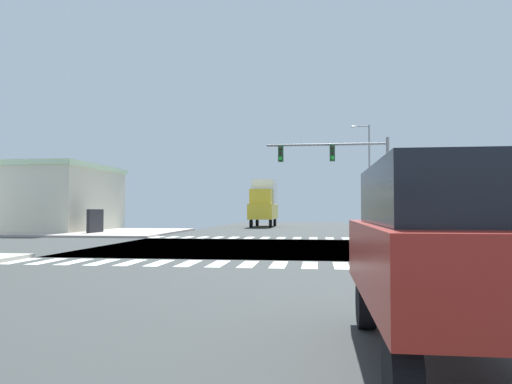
# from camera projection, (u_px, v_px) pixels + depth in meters

# --- Properties ---
(ground) EXTENTS (90.00, 90.00, 0.05)m
(ground) POSITION_uv_depth(u_px,v_px,m) (244.00, 247.00, 23.23)
(ground) COLOR #383D3C
(sidewalk_corner_ne) EXTENTS (12.00, 12.00, 0.14)m
(sidewalk_corner_ne) POSITION_uv_depth(u_px,v_px,m) (456.00, 234.00, 33.51)
(sidewalk_corner_ne) COLOR #B2ADA3
(sidewalk_corner_ne) RESTS_ON ground
(sidewalk_corner_nw) EXTENTS (12.00, 12.00, 0.14)m
(sidewalk_corner_nw) POSITION_uv_depth(u_px,v_px,m) (98.00, 232.00, 36.75)
(sidewalk_corner_nw) COLOR #B5A8A0
(sidewalk_corner_nw) RESTS_ON ground
(crosswalk_near) EXTENTS (13.50, 2.00, 0.01)m
(crosswalk_near) POSITION_uv_depth(u_px,v_px,m) (203.00, 264.00, 16.02)
(crosswalk_near) COLOR silver
(crosswalk_near) RESTS_ON ground
(crosswalk_far) EXTENTS (13.50, 2.00, 0.01)m
(crosswalk_far) POSITION_uv_depth(u_px,v_px,m) (257.00, 238.00, 30.50)
(crosswalk_far) COLOR silver
(crosswalk_far) RESTS_ON ground
(traffic_signal_mast) EXTENTS (7.64, 0.55, 6.27)m
(traffic_signal_mast) POSITION_uv_depth(u_px,v_px,m) (339.00, 163.00, 30.38)
(traffic_signal_mast) COLOR gray
(traffic_signal_mast) RESTS_ON ground
(street_lamp) EXTENTS (1.78, 0.32, 9.44)m
(street_lamp) POSITION_uv_depth(u_px,v_px,m) (367.00, 168.00, 43.84)
(street_lamp) COLOR gray
(street_lamp) RESTS_ON ground
(bank_building) EXTENTS (12.77, 10.34, 5.36)m
(bank_building) POSITION_uv_depth(u_px,v_px,m) (36.00, 198.00, 39.63)
(bank_building) COLOR beige
(bank_building) RESTS_ON ground
(box_truck_farside_2) EXTENTS (2.40, 7.20, 4.85)m
(box_truck_farside_2) POSITION_uv_depth(u_px,v_px,m) (264.00, 202.00, 50.34)
(box_truck_farside_2) COLOR black
(box_truck_farside_2) RESTS_ON ground
(suv_trailing_1) EXTENTS (1.96, 4.60, 2.34)m
(suv_trailing_1) POSITION_uv_depth(u_px,v_px,m) (446.00, 243.00, 5.74)
(suv_trailing_1) COLOR black
(suv_trailing_1) RESTS_ON ground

